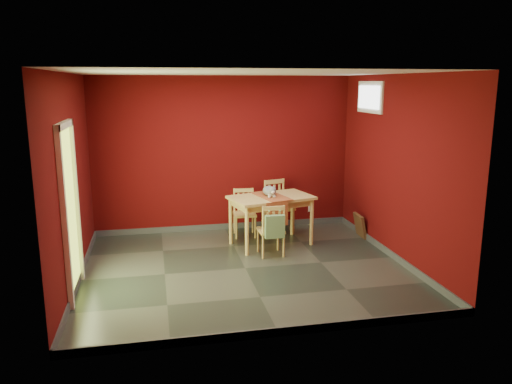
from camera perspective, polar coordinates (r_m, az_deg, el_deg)
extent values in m
plane|color=#2D342D|center=(7.16, -1.24, -8.69)|extent=(4.50, 4.50, 0.00)
plane|color=#4D0708|center=(8.74, -3.69, 4.29)|extent=(4.50, 0.00, 4.50)
plane|color=#4D0708|center=(4.88, 3.00, -2.11)|extent=(4.50, 0.00, 4.50)
plane|color=#4D0708|center=(6.76, -20.39, 1.18)|extent=(0.00, 4.00, 4.00)
plane|color=#4D0708|center=(7.53, 15.82, 2.55)|extent=(0.00, 4.00, 4.00)
plane|color=white|center=(6.68, -1.35, 13.47)|extent=(4.50, 4.50, 0.00)
cube|color=#3F4244|center=(9.00, -3.57, -3.94)|extent=(4.50, 0.02, 0.10)
cube|color=#3F4244|center=(5.37, 2.80, -15.65)|extent=(4.50, 0.02, 0.10)
cube|color=#3F4244|center=(7.11, -19.50, -9.15)|extent=(0.03, 4.00, 0.10)
cube|color=#3F4244|center=(7.84, 15.18, -6.86)|extent=(0.03, 4.00, 0.10)
cube|color=#B7D838|center=(6.44, -20.58, -2.32)|extent=(0.02, 0.85, 2.05)
cube|color=white|center=(5.98, -21.04, -3.05)|extent=(0.06, 0.08, 2.13)
cube|color=white|center=(6.88, -19.85, -1.03)|extent=(0.06, 0.08, 2.13)
cube|color=white|center=(6.27, -21.10, 7.15)|extent=(0.06, 1.01, 0.08)
cube|color=white|center=(8.32, 12.91, 10.53)|extent=(0.03, 0.90, 0.50)
cube|color=white|center=(8.31, 12.77, 10.53)|extent=(0.02, 0.76, 0.36)
cube|color=silver|center=(9.29, 6.23, -1.88)|extent=(0.08, 0.02, 0.12)
cube|color=#DDBA67|center=(7.97, 1.75, -0.65)|extent=(1.43, 1.04, 0.04)
cube|color=#DDBA67|center=(7.98, 1.75, -1.17)|extent=(1.27, 0.89, 0.11)
cylinder|color=#DDBA67|center=(7.55, -1.05, -4.52)|extent=(0.06, 0.06, 0.76)
cylinder|color=#DDBA67|center=(8.10, -2.91, -3.37)|extent=(0.06, 0.06, 0.76)
cylinder|color=#DDBA67|center=(8.09, 6.38, -3.45)|extent=(0.06, 0.06, 0.76)
cylinder|color=#DDBA67|center=(8.60, 4.17, -2.45)|extent=(0.06, 0.06, 0.76)
cube|color=#9D4C28|center=(7.96, 1.75, -0.46)|extent=(0.56, 0.85, 0.01)
cube|color=#9D4C28|center=(7.64, 2.43, -2.56)|extent=(0.37, 0.10, 0.39)
cube|color=#DDBA67|center=(8.51, -1.30, -2.55)|extent=(0.40, 0.40, 0.04)
cylinder|color=#DDBA67|center=(8.40, -2.25, -4.18)|extent=(0.03, 0.03, 0.36)
cylinder|color=#DDBA67|center=(8.70, -2.47, -3.59)|extent=(0.03, 0.03, 0.36)
cylinder|color=#DDBA67|center=(8.43, -0.08, -4.10)|extent=(0.03, 0.03, 0.36)
cylinder|color=#DDBA67|center=(8.74, -0.38, -3.51)|extent=(0.03, 0.03, 0.36)
cylinder|color=#DDBA67|center=(8.60, -2.50, -0.91)|extent=(0.03, 0.03, 0.40)
cylinder|color=#DDBA67|center=(8.63, -0.38, -0.84)|extent=(0.03, 0.03, 0.40)
cube|color=#DDBA67|center=(8.58, -1.45, 0.19)|extent=(0.34, 0.05, 0.06)
cube|color=#DDBA67|center=(8.61, -2.03, -1.13)|extent=(0.03, 0.02, 0.31)
cube|color=#DDBA67|center=(8.62, -1.44, -1.11)|extent=(0.03, 0.02, 0.31)
cube|color=#DDBA67|center=(8.63, -0.85, -1.09)|extent=(0.03, 0.02, 0.31)
cube|color=#DDBA67|center=(8.70, 2.66, -1.85)|extent=(0.52, 0.52, 0.04)
cylinder|color=#DDBA67|center=(8.52, 2.17, -3.75)|extent=(0.04, 0.04, 0.42)
cylinder|color=#DDBA67|center=(8.83, 1.03, -3.16)|extent=(0.04, 0.04, 0.42)
cylinder|color=#DDBA67|center=(8.70, 4.29, -3.44)|extent=(0.04, 0.04, 0.42)
cylinder|color=#DDBA67|center=(9.00, 3.10, -2.88)|extent=(0.04, 0.04, 0.42)
cylinder|color=#DDBA67|center=(8.72, 1.04, -0.13)|extent=(0.04, 0.04, 0.46)
cylinder|color=#DDBA67|center=(8.89, 3.13, 0.10)|extent=(0.04, 0.04, 0.46)
cube|color=#DDBA67|center=(8.76, 2.11, 1.19)|extent=(0.38, 0.13, 0.07)
cube|color=#DDBA67|center=(8.76, 1.51, -0.34)|extent=(0.04, 0.03, 0.36)
cube|color=#DDBA67|center=(8.81, 2.09, -0.27)|extent=(0.04, 0.03, 0.36)
cube|color=#DDBA67|center=(8.86, 2.67, -0.21)|extent=(0.04, 0.03, 0.36)
cube|color=#DDBA67|center=(7.59, 1.69, -4.40)|extent=(0.38, 0.38, 0.04)
cylinder|color=#DDBA67|center=(7.84, 2.52, -5.40)|extent=(0.03, 0.03, 0.37)
cylinder|color=#DDBA67|center=(7.54, 3.18, -6.12)|extent=(0.03, 0.03, 0.37)
cylinder|color=#DDBA67|center=(7.76, 0.23, -5.57)|extent=(0.03, 0.03, 0.37)
cylinder|color=#DDBA67|center=(7.46, 0.80, -6.31)|extent=(0.03, 0.03, 0.37)
cylinder|color=#DDBA67|center=(7.42, 3.22, -3.05)|extent=(0.03, 0.03, 0.40)
cylinder|color=#DDBA67|center=(7.34, 0.81, -3.20)|extent=(0.03, 0.03, 0.40)
cube|color=#DDBA67|center=(7.34, 2.03, -1.89)|extent=(0.34, 0.04, 0.06)
cube|color=#DDBA67|center=(7.41, 2.69, -3.35)|extent=(0.03, 0.02, 0.31)
cube|color=#DDBA67|center=(7.39, 2.02, -3.39)|extent=(0.03, 0.02, 0.31)
cube|color=#DDBA67|center=(7.37, 1.35, -3.44)|extent=(0.03, 0.02, 0.31)
cube|color=#69905E|center=(7.33, 2.17, -3.97)|extent=(0.29, 0.09, 0.34)
cylinder|color=#69905E|center=(7.31, 1.45, -2.14)|extent=(0.01, 0.14, 0.01)
cylinder|color=#69905E|center=(7.34, 2.68, -2.07)|extent=(0.01, 0.14, 0.01)
cube|color=brown|center=(8.69, 11.79, -3.77)|extent=(0.15, 0.40, 0.39)
cube|color=black|center=(8.69, 11.76, -3.78)|extent=(0.10, 0.28, 0.27)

